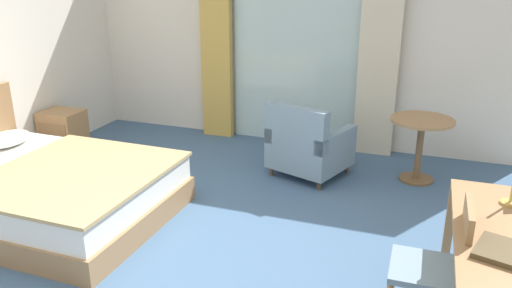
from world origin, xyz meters
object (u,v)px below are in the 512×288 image
object	(u,v)px
desk_chair	(441,262)
closed_book	(502,251)
nightstand	(64,133)
armchair_by_window	(308,147)
bed	(39,188)
round_cafe_table	(421,135)
writing_desk	(510,248)

from	to	relation	value
desk_chair	closed_book	xyz separation A→B (m)	(0.28, -0.21, 0.26)
nightstand	armchair_by_window	world-z (taller)	armchair_by_window
bed	desk_chair	distance (m)	3.46
bed	nightstand	xyz separation A→B (m)	(-0.82, 1.33, 0.02)
nightstand	round_cafe_table	distance (m)	4.07
closed_book	armchair_by_window	bearing A→B (deg)	141.77
nightstand	round_cafe_table	size ratio (longest dim) A/B	0.80
armchair_by_window	round_cafe_table	size ratio (longest dim) A/B	1.34
closed_book	bed	bearing A→B (deg)	-172.97
bed	closed_book	world-z (taller)	bed
desk_chair	round_cafe_table	size ratio (longest dim) A/B	1.30
nightstand	desk_chair	distance (m)	4.60
closed_book	armchair_by_window	world-z (taller)	armchair_by_window
writing_desk	round_cafe_table	xyz separation A→B (m)	(-0.59, 2.37, -0.14)
bed	writing_desk	xyz separation A→B (m)	(3.79, -0.40, 0.39)
closed_book	armchair_by_window	size ratio (longest dim) A/B	0.32
armchair_by_window	round_cafe_table	world-z (taller)	armchair_by_window
bed	armchair_by_window	bearing A→B (deg)	39.52
writing_desk	round_cafe_table	world-z (taller)	writing_desk
nightstand	closed_book	bearing A→B (deg)	-23.47
closed_book	round_cafe_table	world-z (taller)	closed_book
nightstand	desk_chair	xyz separation A→B (m)	(4.25, -1.75, 0.22)
nightstand	closed_book	world-z (taller)	closed_book
nightstand	round_cafe_table	xyz separation A→B (m)	(4.01, 0.64, 0.23)
bed	nightstand	size ratio (longest dim) A/B	4.16
desk_chair	closed_book	bearing A→B (deg)	-37.25
nightstand	desk_chair	bearing A→B (deg)	-22.43
closed_book	round_cafe_table	bearing A→B (deg)	117.85
closed_book	armchair_by_window	distance (m)	2.89
writing_desk	desk_chair	size ratio (longest dim) A/B	1.66
writing_desk	closed_book	distance (m)	0.27
writing_desk	desk_chair	world-z (taller)	desk_chair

